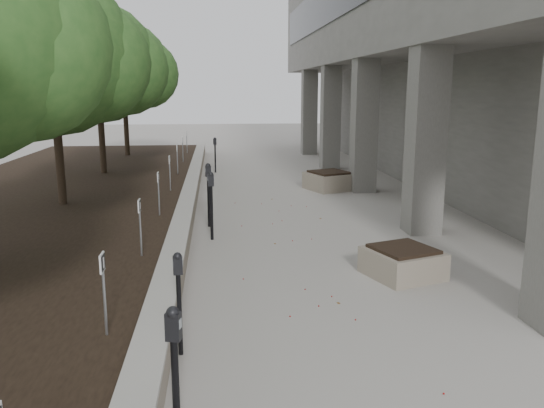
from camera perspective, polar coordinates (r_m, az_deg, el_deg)
ground at (r=6.33m, az=4.99°, el=-17.67°), size 90.00×90.00×0.00m
retaining_wall at (r=14.70m, az=-8.60°, el=0.51°), size 0.39×26.00×0.50m
planting_bed at (r=15.34m, az=-22.43°, el=0.02°), size 7.00×26.00×0.40m
crabapple_tree_3 at (r=13.91m, az=-21.74°, el=11.08°), size 4.60×4.00×5.44m
crabapple_tree_4 at (r=18.77m, az=-17.58°, el=11.36°), size 4.60×4.00×5.44m
crabapple_tree_5 at (r=23.69m, az=-15.13°, el=11.50°), size 4.60×4.00×5.44m
parking_sign_2 at (r=6.44m, az=-17.05°, el=-9.00°), size 0.04×0.22×0.96m
parking_sign_3 at (r=9.26m, az=-13.53°, el=-2.43°), size 0.04×0.22×0.96m
parking_sign_4 at (r=12.18m, az=-11.70°, el=1.05°), size 0.04×0.22×0.96m
parking_sign_5 at (r=15.12m, az=-10.57°, el=3.17°), size 0.04×0.22×0.96m
parking_sign_6 at (r=18.08m, az=-9.81°, el=4.61°), size 0.04×0.22×0.96m
parking_sign_7 at (r=21.06m, az=-9.26°, el=5.63°), size 0.04×0.22×0.96m
parking_sign_8 at (r=24.04m, az=-8.85°, el=6.41°), size 0.04×0.22×0.96m
parking_meter_1 at (r=4.85m, az=-9.99°, el=-18.12°), size 0.16×0.13×1.41m
parking_meter_2 at (r=6.63m, az=-9.63°, el=-10.24°), size 0.14×0.11×1.27m
parking_meter_3 at (r=11.48m, az=-6.32°, el=-0.21°), size 0.15×0.11×1.45m
parking_meter_4 at (r=12.59m, az=-6.61°, el=0.92°), size 0.16×0.13×1.48m
parking_meter_5 at (r=20.89m, az=-5.93°, el=5.09°), size 0.15×0.12×1.33m
planter_front at (r=9.57m, az=13.45°, el=-5.86°), size 1.39×1.39×0.51m
planter_back at (r=17.36m, az=5.98°, el=2.46°), size 1.62×1.62×0.58m
berry_scatter at (r=10.90m, az=-0.41°, el=-4.67°), size 3.30×14.10×0.02m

